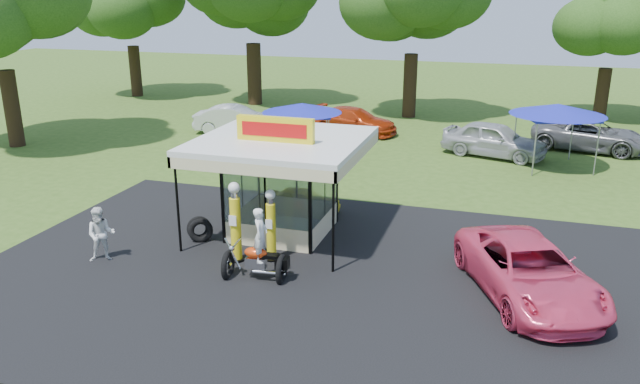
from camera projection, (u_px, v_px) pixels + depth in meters
The scene contains 19 objects.
ground at pixel (287, 308), 16.58m from camera, with size 120.00×120.00×0.00m, color #37551A.
asphalt_apron at pixel (311, 276), 18.39m from camera, with size 20.00×14.00×0.04m, color black.
gas_station_kiosk at pixel (282, 184), 21.12m from camera, with size 5.40×5.40×4.18m.
gas_pump_left at pixel (236, 224), 19.03m from camera, with size 0.48×0.48×2.58m.
gas_pump_right at pixel (271, 227), 19.11m from camera, with size 0.44×0.44×2.33m.
motorcycle at pixel (259, 251), 17.93m from camera, with size 1.98×1.10×2.30m.
spare_tires at pixel (200, 229), 20.86m from camera, with size 1.05×0.94×0.85m.
kiosk_car at pixel (303, 200), 23.53m from camera, with size 1.13×2.82×0.96m, color yellow.
pink_sedan at pixel (529, 271), 16.96m from camera, with size 2.58×5.60×1.56m, color #EA3F69.
spectator_west at pixel (101, 234), 19.19m from camera, with size 0.86×0.67×1.76m, color white.
bg_car_a at pixel (236, 119), 36.42m from camera, with size 1.68×4.81×1.59m, color silver.
bg_car_b at pixel (354, 121), 36.27m from camera, with size 2.09×5.15×1.49m, color #B6310E.
bg_car_c at pixel (494, 139), 31.25m from camera, with size 2.06×5.13×1.75m, color #B0B0B5.
bg_car_d at pixel (590, 135), 32.46m from camera, with size 2.67×5.78×1.61m, color slate.
tent_west at pixel (302, 108), 30.53m from camera, with size 3.93×3.93×2.75m.
tent_east at pixel (558, 110), 28.75m from camera, with size 4.33×4.33×3.03m.
oak_far_a at pixel (129, 5), 47.09m from camera, with size 9.11×9.11×10.80m.
oak_far_c at pixel (414, 1), 38.92m from camera, with size 9.81×9.81×11.57m.
oak_far_d at pixel (612, 27), 38.51m from camera, with size 7.67×7.67×9.13m.
Camera 1 is at (5.25, -13.86, 8.11)m, focal length 35.00 mm.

